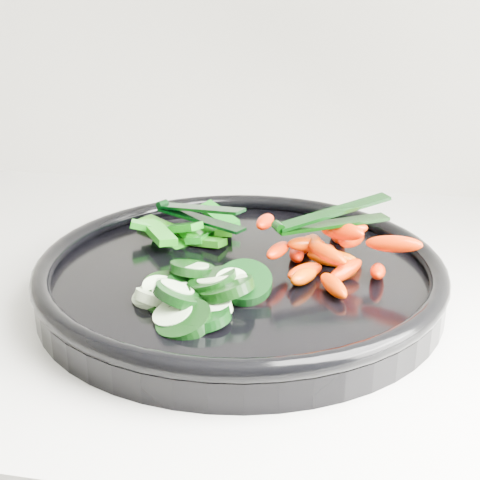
# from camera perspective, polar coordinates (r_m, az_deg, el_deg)

# --- Properties ---
(veggie_tray) EXTENTS (0.44, 0.44, 0.04)m
(veggie_tray) POSITION_cam_1_polar(r_m,az_deg,el_deg) (0.62, -0.00, -2.98)
(veggie_tray) COLOR black
(veggie_tray) RESTS_ON counter
(cucumber_pile) EXTENTS (0.13, 0.13, 0.04)m
(cucumber_pile) POSITION_cam_1_polar(r_m,az_deg,el_deg) (0.56, -4.13, -4.54)
(cucumber_pile) COLOR black
(cucumber_pile) RESTS_ON veggie_tray
(carrot_pile) EXTENTS (0.16, 0.17, 0.05)m
(carrot_pile) POSITION_cam_1_polar(r_m,az_deg,el_deg) (0.62, 7.58, -0.84)
(carrot_pile) COLOR red
(carrot_pile) RESTS_ON veggie_tray
(pepper_pile) EXTENTS (0.11, 0.12, 0.04)m
(pepper_pile) POSITION_cam_1_polar(r_m,az_deg,el_deg) (0.69, -4.58, 0.80)
(pepper_pile) COLOR #0B6C0A
(pepper_pile) RESTS_ON veggie_tray
(tong_carrot) EXTENTS (0.10, 0.07, 0.02)m
(tong_carrot) POSITION_cam_1_polar(r_m,az_deg,el_deg) (0.61, 7.69, 1.84)
(tong_carrot) COLOR black
(tong_carrot) RESTS_ON carrot_pile
(tong_pepper) EXTENTS (0.11, 0.07, 0.02)m
(tong_pepper) POSITION_cam_1_polar(r_m,az_deg,el_deg) (0.69, -3.66, 2.31)
(tong_pepper) COLOR black
(tong_pepper) RESTS_ON pepper_pile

